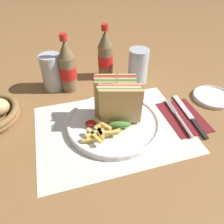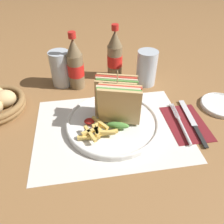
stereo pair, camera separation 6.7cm
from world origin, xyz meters
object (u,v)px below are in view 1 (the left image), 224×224
coke_bottle_near (68,68)px  glass_near (138,68)px  club_sandwich (117,101)px  coke_bottle_far (105,56)px  fork (180,120)px  glass_far (52,74)px  knife (189,115)px  plate_main (114,123)px  side_saucer (213,97)px

coke_bottle_near → glass_near: coke_bottle_near is taller
club_sandwich → coke_bottle_far: bearing=82.1°
fork → glass_far: size_ratio=1.42×
knife → glass_far: size_ratio=1.65×
club_sandwich → coke_bottle_near: 0.25m
knife → glass_near: size_ratio=1.65×
plate_main → fork: bearing=-11.8°
knife → coke_bottle_near: coke_bottle_near is taller
club_sandwich → coke_bottle_far: coke_bottle_far is taller
plate_main → coke_bottle_far: bearing=79.5°
fork → side_saucer: bearing=28.7°
coke_bottle_near → coke_bottle_far: 0.16m
fork → plate_main: bearing=172.6°
fork → coke_bottle_near: 0.43m
fork → coke_bottle_far: 0.38m
plate_main → knife: size_ratio=1.31×
coke_bottle_near → fork: bearing=-43.3°
knife → glass_far: 0.51m
fork → glass_near: 0.28m
plate_main → glass_near: 0.28m
glass_far → fork: bearing=-41.0°
plate_main → glass_far: bearing=119.8°
club_sandwich → coke_bottle_near: size_ratio=0.76×
glass_far → knife: bearing=-36.5°
club_sandwich → glass_near: (0.15, 0.21, -0.02)m
side_saucer → club_sandwich: bearing=-177.4°
plate_main → side_saucer: size_ratio=2.07×
fork → coke_bottle_near: bearing=141.1°
club_sandwich → fork: bearing=-18.5°
plate_main → side_saucer: bearing=5.5°
plate_main → coke_bottle_near: size_ratio=1.36×
knife → coke_bottle_far: bearing=125.2°
coke_bottle_near → side_saucer: bearing=-23.3°
coke_bottle_far → glass_near: size_ratio=1.59×
coke_bottle_far → glass_near: coke_bottle_far is taller
coke_bottle_far → glass_far: 0.22m
fork → side_saucer: size_ratio=1.36×
glass_far → plate_main: bearing=-60.2°
plate_main → glass_near: (0.17, 0.23, 0.05)m
plate_main → fork: (0.21, -0.04, -0.00)m
club_sandwich → knife: club_sandwich is taller
glass_far → side_saucer: size_ratio=0.96×
side_saucer → coke_bottle_near: bearing=156.7°
coke_bottle_near → coke_bottle_far: bearing=18.6°
glass_near → side_saucer: 0.29m
knife → coke_bottle_far: coke_bottle_far is taller
fork → coke_bottle_far: size_ratio=0.89×
club_sandwich → coke_bottle_near: bearing=117.4°
plate_main → side_saucer: 0.39m
plate_main → knife: bearing=-6.3°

